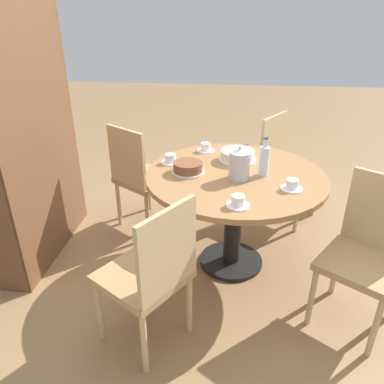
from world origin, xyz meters
The scene contains 15 objects.
ground_plane centered at (0.00, 0.00, 0.00)m, with size 14.00×14.00×0.00m, color #937047.
dining_table centered at (0.00, 0.00, 0.60)m, with size 1.21×1.21×0.73m.
chair_a centered at (0.45, 0.77, 0.48)m, with size 0.58×0.58×0.91m.
chair_b centered at (-0.78, 0.43, 0.48)m, with size 0.58×0.58×0.91m.
chair_c centered at (-0.46, -0.76, 0.48)m, with size 0.59×0.59×0.91m.
chair_d centered at (0.78, -0.43, 0.48)m, with size 0.58×0.58×0.91m.
bookshelf centered at (0.05, 1.46, 0.94)m, with size 1.06×0.28×1.92m.
coffee_pot centered at (-0.08, -0.02, 0.83)m, with size 0.13×0.13×0.22m.
water_bottle centered at (-0.01, -0.18, 0.84)m, with size 0.06×0.06×0.27m.
cake_main centered at (0.24, -0.01, 0.77)m, with size 0.27×0.27×0.08m.
cake_second centered at (-0.02, 0.32, 0.77)m, with size 0.23×0.23×0.07m.
cup_a centered at (0.41, 0.23, 0.76)m, with size 0.14×0.14×0.07m.
cup_b centered at (0.14, 0.47, 0.76)m, with size 0.14×0.14×0.07m.
cup_c centered at (-0.45, -0.01, 0.76)m, with size 0.14×0.14×0.07m.
cup_d centered at (-0.20, -0.34, 0.76)m, with size 0.14×0.14×0.07m.
Camera 1 is at (-2.31, 0.05, 1.75)m, focal length 35.00 mm.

